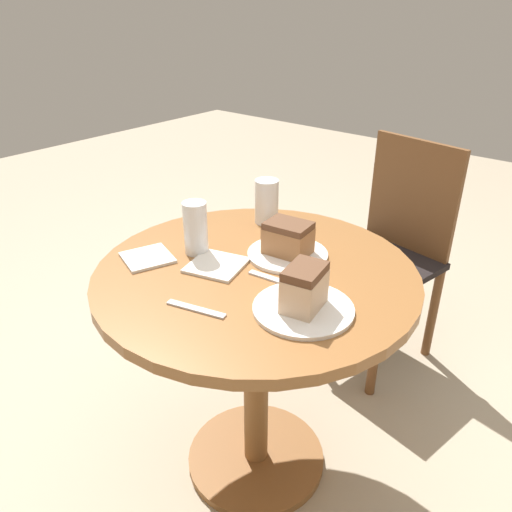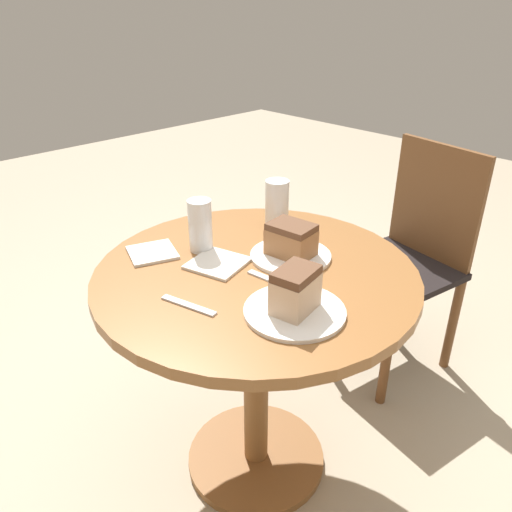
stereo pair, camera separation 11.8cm
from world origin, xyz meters
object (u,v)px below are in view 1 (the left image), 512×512
Objects in this scene: cake_slice_near at (304,288)px; glass_water at (267,204)px; chair at (386,251)px; plate_near at (303,309)px; glass_lemonade at (196,231)px; plate_far at (288,254)px; cake_slice_far at (288,238)px.

glass_water is at bearing 138.19° from cake_slice_near.
plate_near is at bearing -66.48° from chair.
glass_water is (0.02, 0.29, -0.00)m from glass_lemonade.
cake_slice_far is at bearing 104.04° from plate_far.
chair is 0.93m from plate_near.
glass_lemonade reaches higher than plate_near.
glass_water is (-0.19, 0.14, 0.06)m from plate_far.
plate_near is 0.06m from cake_slice_near.
plate_near is 1.95× the size of cake_slice_near.
plate_far is 0.26m from glass_lemonade.
glass_water reaches higher than plate_near.
chair is 0.91m from glass_lemonade.
chair is 0.95m from cake_slice_near.
glass_lemonade is at bearing -93.58° from glass_water.
cake_slice_far is at bearing -78.34° from chair.
chair is 3.95× the size of plate_far.
glass_lemonade is (-0.21, -0.14, 0.06)m from plate_far.
plate_far is at bearing 34.80° from glass_lemonade.
cake_slice_near is at bearing -41.81° from glass_water.
cake_slice_near is 0.40m from glass_lemonade.
plate_far is 1.60× the size of glass_water.
chair is 6.33× the size of glass_water.
glass_lemonade is at bearing -145.20° from plate_far.
chair is at bearing 102.88° from cake_slice_near.
cake_slice_far is 0.25m from glass_lemonade.
glass_water is at bearing 86.42° from glass_lemonade.
chair is at bearing 102.88° from plate_near.
plate_far is 0.28m from cake_slice_near.
cake_slice_near is at bearing -45.91° from cake_slice_far.
cake_slice_near reaches higher than cake_slice_far.
glass_lemonade is (-0.21, -0.14, 0.01)m from cake_slice_far.
plate_far is at bearing -78.34° from chair.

